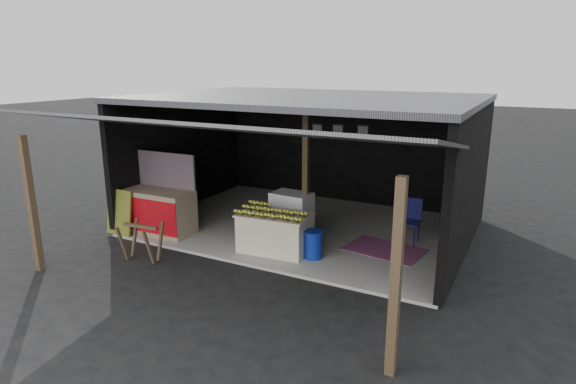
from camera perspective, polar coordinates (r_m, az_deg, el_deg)
The scene contains 13 objects.
ground at distance 9.18m, azimuth -4.91°, elevation -8.79°, with size 80.00×80.00×0.00m, color black.
concrete_slab at distance 11.20m, azimuth 2.00°, elevation -4.10°, with size 7.00×5.00×0.06m, color gray.
shophouse at distance 10.98m, azimuth 2.83°, elevation 6.65°, with size 7.40×7.29×3.02m.
banana_table at distance 9.59m, azimuth -1.58°, elevation -4.79°, with size 1.47×0.98×0.77m.
banana_pile at distance 9.44m, azimuth -1.60°, elevation -2.16°, with size 1.29×0.77×0.15m, color yellow, non-canonical shape.
white_crate at distance 10.47m, azimuth 0.43°, elevation -2.58°, with size 0.88×0.63×0.94m.
neighbor_stall at distance 11.03m, azimuth -15.29°, elevation -1.93°, with size 1.71×0.81×1.74m.
green_signboard at distance 11.10m, azimuth -19.37°, elevation -2.27°, with size 0.66×0.04×1.00m, color black.
sawhorse at distance 9.64m, azimuth -17.01°, elevation -5.25°, with size 0.76×0.72×0.73m.
water_barrel at distance 9.30m, azimuth 2.98°, elevation -6.31°, with size 0.35×0.35×0.52m, color navy.
plastic_chair at distance 10.32m, azimuth 14.25°, elevation -2.85°, with size 0.44×0.44×0.94m.
magenta_rug at distance 9.95m, azimuth 11.39°, elevation -6.69°, with size 1.50×1.00×0.01m, color #74195C.
picture_frames at distance 12.96m, azimuth 6.07°, elevation 7.11°, with size 1.62×0.04×0.46m.
Camera 1 is at (4.59, -7.04, 3.70)m, focal length 30.00 mm.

